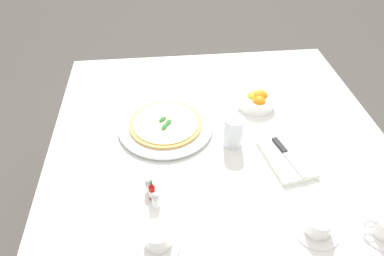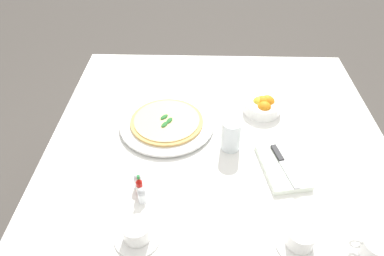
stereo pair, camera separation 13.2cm
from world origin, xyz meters
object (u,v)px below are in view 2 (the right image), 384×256
(hot_sauce_bottle, at_px, (140,187))
(salt_shaker, at_px, (142,196))
(coffee_cup_far_right, at_px, (137,232))
(citrus_bowl, at_px, (263,105))
(coffee_cup_right_edge, at_px, (374,250))
(water_glass_center_back, at_px, (231,137))
(napkin_folded, at_px, (282,166))
(pizza, at_px, (167,121))
(coffee_cup_near_left, at_px, (300,239))
(pepper_shaker, at_px, (138,181))
(dinner_knife, at_px, (283,164))
(pizza_plate, at_px, (167,124))

(hot_sauce_bottle, distance_m, salt_shaker, 0.03)
(coffee_cup_far_right, bearing_deg, citrus_bowl, 144.76)
(coffee_cup_right_edge, distance_m, water_glass_center_back, 0.54)
(napkin_folded, relative_size, citrus_bowl, 1.60)
(salt_shaker, bearing_deg, hot_sauce_bottle, -160.35)
(coffee_cup_far_right, height_order, coffee_cup_right_edge, same)
(pizza, xyz_separation_m, coffee_cup_right_edge, (0.52, 0.59, 0.00))
(salt_shaker, bearing_deg, coffee_cup_near_left, 73.34)
(hot_sauce_bottle, distance_m, pepper_shaker, 0.03)
(water_glass_center_back, xyz_separation_m, hot_sauce_bottle, (0.22, -0.29, -0.02))
(citrus_bowl, distance_m, pepper_shaker, 0.60)
(napkin_folded, relative_size, salt_shaker, 4.26)
(napkin_folded, xyz_separation_m, dinner_knife, (0.00, 0.00, 0.01))
(pizza, height_order, napkin_folded, pizza)
(napkin_folded, distance_m, salt_shaker, 0.47)
(coffee_cup_near_left, relative_size, citrus_bowl, 0.87)
(pizza, distance_m, napkin_folded, 0.45)
(water_glass_center_back, bearing_deg, pizza, -115.21)
(coffee_cup_far_right, height_order, water_glass_center_back, water_glass_center_back)
(water_glass_center_back, distance_m, pepper_shaker, 0.36)
(water_glass_center_back, bearing_deg, coffee_cup_right_edge, 40.96)
(hot_sauce_bottle, bearing_deg, dinner_knife, 104.62)
(napkin_folded, relative_size, hot_sauce_bottle, 2.88)
(pizza_plate, xyz_separation_m, coffee_cup_far_right, (0.48, -0.04, 0.02))
(water_glass_center_back, bearing_deg, napkin_folded, 60.23)
(coffee_cup_right_edge, relative_size, salt_shaker, 2.34)
(dinner_knife, xyz_separation_m, salt_shaker, (0.15, -0.45, 0.00))
(napkin_folded, bearing_deg, salt_shaker, -81.59)
(pizza_plate, relative_size, pepper_shaker, 6.34)
(napkin_folded, bearing_deg, citrus_bowl, 175.24)
(coffee_cup_near_left, bearing_deg, citrus_bowl, -177.25)
(water_glass_center_back, bearing_deg, citrus_bowl, 147.09)
(coffee_cup_near_left, height_order, napkin_folded, coffee_cup_near_left)
(coffee_cup_far_right, height_order, pepper_shaker, coffee_cup_far_right)
(coffee_cup_right_edge, bearing_deg, pizza_plate, -131.39)
(pizza, xyz_separation_m, coffee_cup_far_right, (0.48, -0.04, 0.00))
(napkin_folded, bearing_deg, coffee_cup_right_edge, 20.70)
(pizza, bearing_deg, dinner_knife, 62.57)
(dinner_knife, bearing_deg, napkin_folded, 180.00)
(hot_sauce_bottle, height_order, pepper_shaker, hot_sauce_bottle)
(pizza_plate, relative_size, pizza, 1.29)
(pizza, relative_size, pepper_shaker, 4.90)
(coffee_cup_near_left, bearing_deg, pizza_plate, -140.71)
(water_glass_center_back, xyz_separation_m, dinner_knife, (0.10, 0.17, -0.03))
(citrus_bowl, height_order, pepper_shaker, citrus_bowl)
(coffee_cup_near_left, bearing_deg, dinner_knife, 179.72)
(pepper_shaker, bearing_deg, water_glass_center_back, 122.46)
(salt_shaker, bearing_deg, napkin_folded, 108.54)
(hot_sauce_bottle, bearing_deg, coffee_cup_far_right, 5.04)
(pepper_shaker, bearing_deg, citrus_bowl, 132.74)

